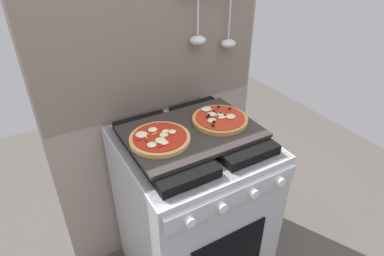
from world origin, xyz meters
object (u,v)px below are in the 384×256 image
at_px(baking_tray, 192,132).
at_px(stove, 192,211).
at_px(pizza_right, 220,119).
at_px(pizza_left, 160,138).

bearing_deg(baking_tray, stove, -90.00).
xyz_separation_m(stove, baking_tray, (0.00, 0.00, 0.46)).
bearing_deg(pizza_right, stove, -178.41).
height_order(pizza_left, pizza_right, pizza_right).
distance_m(stove, pizza_right, 0.50).
bearing_deg(baking_tray, pizza_right, 0.91).
height_order(stove, baking_tray, baking_tray).
relative_size(stove, baking_tray, 1.67).
xyz_separation_m(pizza_left, pizza_right, (0.29, 0.01, -0.00)).
xyz_separation_m(stove, pizza_left, (-0.15, -0.00, 0.48)).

